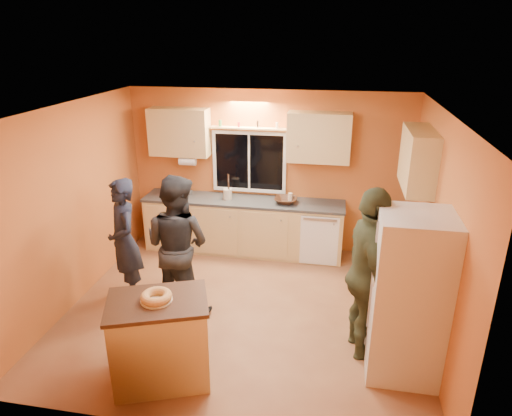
% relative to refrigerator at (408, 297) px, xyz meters
% --- Properties ---
extents(ground, '(4.50, 4.50, 0.00)m').
position_rel_refrigerator_xyz_m(ground, '(-1.89, 0.80, -0.90)').
color(ground, brown).
rests_on(ground, ground).
extents(room_shell, '(4.54, 4.04, 2.61)m').
position_rel_refrigerator_xyz_m(room_shell, '(-1.77, 1.21, 0.72)').
color(room_shell, '#B6642E').
rests_on(room_shell, ground).
extents(back_counter, '(4.23, 0.62, 0.90)m').
position_rel_refrigerator_xyz_m(back_counter, '(-1.88, 2.50, -0.45)').
color(back_counter, tan).
rests_on(back_counter, ground).
extents(right_counter, '(0.62, 1.84, 0.90)m').
position_rel_refrigerator_xyz_m(right_counter, '(0.06, 1.30, -0.45)').
color(right_counter, tan).
rests_on(right_counter, ground).
extents(refrigerator, '(0.72, 0.70, 1.80)m').
position_rel_refrigerator_xyz_m(refrigerator, '(0.00, 0.00, 0.00)').
color(refrigerator, silver).
rests_on(refrigerator, ground).
extents(island, '(1.15, 0.97, 0.95)m').
position_rel_refrigerator_xyz_m(island, '(-2.45, -0.60, -0.42)').
color(island, tan).
rests_on(island, ground).
extents(bundt_pastry, '(0.31, 0.31, 0.09)m').
position_rel_refrigerator_xyz_m(bundt_pastry, '(-2.45, -0.60, 0.09)').
color(bundt_pastry, tan).
rests_on(bundt_pastry, island).
extents(person_left, '(0.71, 0.74, 1.70)m').
position_rel_refrigerator_xyz_m(person_left, '(-3.47, 0.80, -0.05)').
color(person_left, black).
rests_on(person_left, ground).
extents(person_center, '(1.05, 0.91, 1.83)m').
position_rel_refrigerator_xyz_m(person_center, '(-2.70, 0.70, 0.01)').
color(person_center, black).
rests_on(person_center, ground).
extents(person_right, '(0.69, 1.22, 1.96)m').
position_rel_refrigerator_xyz_m(person_right, '(-0.39, 0.23, 0.08)').
color(person_right, '#363D26').
rests_on(person_right, ground).
extents(mixing_bowl, '(0.39, 0.39, 0.09)m').
position_rel_refrigerator_xyz_m(mixing_bowl, '(-1.55, 2.48, 0.04)').
color(mixing_bowl, black).
rests_on(mixing_bowl, back_counter).
extents(utensil_crock, '(0.14, 0.14, 0.17)m').
position_rel_refrigerator_xyz_m(utensil_crock, '(-2.49, 2.49, 0.09)').
color(utensil_crock, beige).
rests_on(utensil_crock, back_counter).
extents(potted_plant, '(0.28, 0.25, 0.27)m').
position_rel_refrigerator_xyz_m(potted_plant, '(0.02, 0.52, 0.14)').
color(potted_plant, gray).
rests_on(potted_plant, right_counter).
extents(red_box, '(0.18, 0.15, 0.07)m').
position_rel_refrigerator_xyz_m(red_box, '(0.02, 1.35, 0.04)').
color(red_box, '#A51E19').
rests_on(red_box, right_counter).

